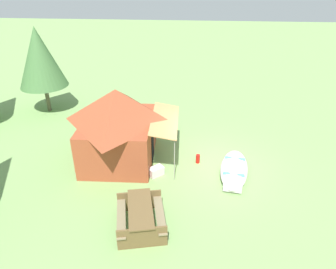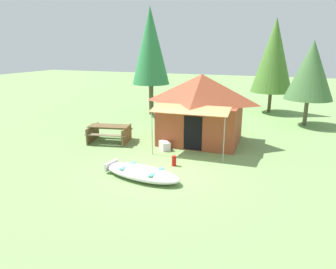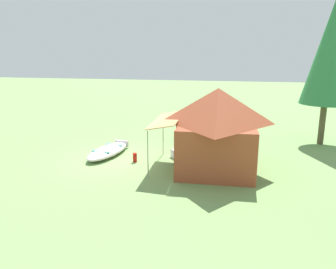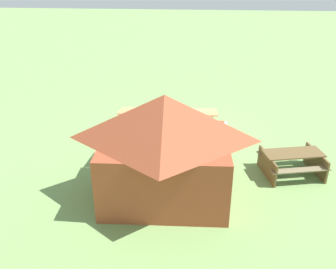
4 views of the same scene
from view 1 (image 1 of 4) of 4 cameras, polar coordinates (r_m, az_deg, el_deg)
The scene contains 7 objects.
ground_plane at distance 12.74m, azimuth 7.95°, elevation -5.64°, with size 80.00×80.00×0.00m, color #769D58.
beached_rowboat at distance 12.33m, azimuth 12.09°, elevation -6.25°, with size 2.90×1.43×0.36m.
canvas_cabin_tent at distance 12.47m, azimuth -9.18°, elevation 1.88°, with size 3.76×3.97×3.05m.
picnic_table at distance 9.69m, azimuth -5.07°, elevation -14.54°, with size 2.07×1.78×0.76m.
cooler_box at distance 11.98m, azimuth -2.21°, elevation -6.78°, with size 0.58×0.33×0.34m, color silver.
fuel_can at distance 12.74m, azimuth 5.52°, elevation -4.47°, with size 0.17×0.17×0.37m, color red.
pine_tree_back_left at distance 17.84m, azimuth -22.61°, elevation 13.00°, with size 2.51×2.51×4.55m.
Camera 1 is at (-10.58, 0.82, 7.04)m, focal length 33.05 mm.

